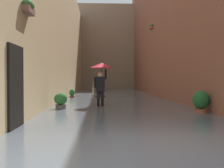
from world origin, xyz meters
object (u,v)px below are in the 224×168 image
at_px(person_wading, 101,76).
at_px(potted_plant_near_right, 72,95).
at_px(potted_plant_far_left, 201,103).
at_px(potted_plant_far_right, 61,102).

relative_size(person_wading, potted_plant_near_right, 2.99).
relative_size(potted_plant_far_left, potted_plant_near_right, 1.36).
bearing_deg(potted_plant_far_right, potted_plant_near_right, -88.10).
bearing_deg(person_wading, potted_plant_far_right, 30.59).
bearing_deg(potted_plant_far_right, potted_plant_far_left, 163.74).
relative_size(person_wading, potted_plant_far_left, 2.20).
height_order(person_wading, potted_plant_far_right, person_wading).
bearing_deg(person_wading, potted_plant_far_left, 145.10).
xyz_separation_m(potted_plant_far_left, potted_plant_far_right, (5.09, -1.48, -0.09)).
distance_m(person_wading, potted_plant_far_right, 2.14).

